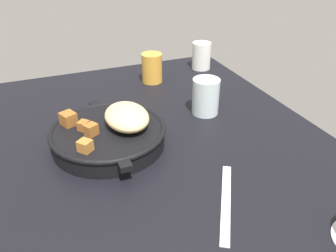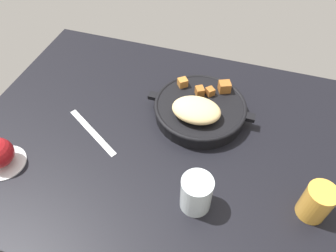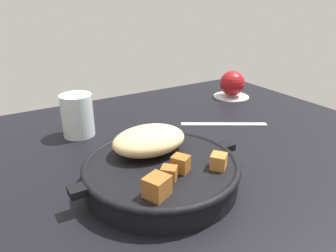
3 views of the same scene
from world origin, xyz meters
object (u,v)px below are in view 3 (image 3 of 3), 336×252
object	(u,v)px
water_glass_tall	(77,115)
cast_iron_skillet	(160,167)
butter_knife	(224,124)
red_apple	(232,83)

from	to	relation	value
water_glass_tall	cast_iron_skillet	bearing A→B (deg)	-77.88
cast_iron_skillet	water_glass_tall	world-z (taller)	water_glass_tall
water_glass_tall	butter_knife	bearing A→B (deg)	-20.85
cast_iron_skillet	butter_knife	distance (cm)	29.76
cast_iron_skillet	water_glass_tall	xyz separation A→B (cm)	(-5.66, 26.36, 1.60)
butter_knife	cast_iron_skillet	bearing A→B (deg)	-119.72
cast_iron_skillet	butter_knife	bearing A→B (deg)	28.96
red_apple	water_glass_tall	world-z (taller)	water_glass_tall
butter_knife	water_glass_tall	xyz separation A→B (cm)	(-31.57, 12.02, 4.48)
cast_iron_skillet	water_glass_tall	bearing A→B (deg)	102.12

